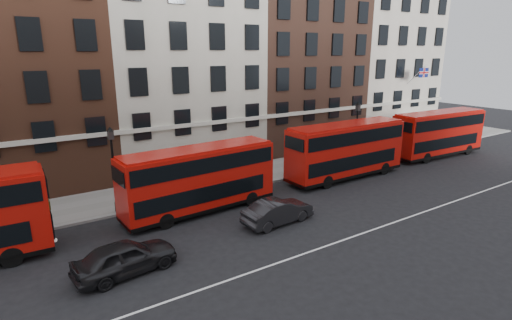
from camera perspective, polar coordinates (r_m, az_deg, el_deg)
ground at (r=22.95m, az=6.98°, el=-10.04°), size 120.00×120.00×0.00m
pavement at (r=31.07m, az=-5.56°, el=-2.95°), size 80.00×5.00×0.15m
kerb at (r=28.99m, az=-3.25°, el=-4.25°), size 80.00×0.30×0.16m
road_centre_line at (r=21.63m, az=10.45°, el=-11.84°), size 70.00×0.12×0.01m
building_terrace at (r=36.11m, az=-12.13°, el=15.73°), size 64.00×11.95×22.00m
bus_b at (r=24.83m, az=-8.15°, el=-2.58°), size 9.96×2.96×4.13m
bus_c at (r=31.98m, az=12.72°, el=1.52°), size 10.46×2.59×4.39m
bus_d at (r=41.47m, az=24.60°, el=3.56°), size 10.39×3.02×4.31m
car_rear at (r=19.46m, az=-18.16°, el=-13.07°), size 4.81×2.39×1.57m
car_front at (r=23.54m, az=3.16°, el=-7.33°), size 4.52×1.83×1.46m
lamp_post_left at (r=25.55m, az=-19.68°, el=-0.81°), size 0.44×0.44×5.33m
lamp_post_right at (r=36.53m, az=14.16°, el=4.29°), size 0.44×0.44×5.33m
traffic_light at (r=44.87m, az=23.98°, el=4.61°), size 0.25×0.45×3.27m
iron_railings at (r=32.78m, az=-7.38°, el=-0.97°), size 6.60×0.06×1.00m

